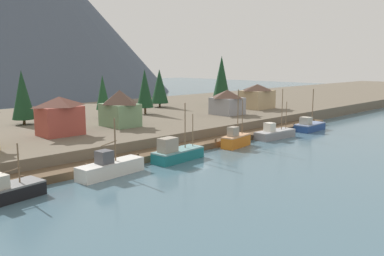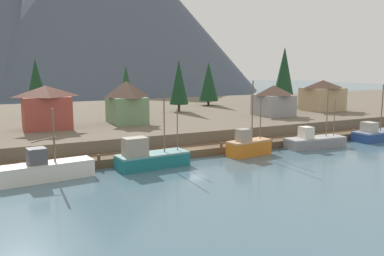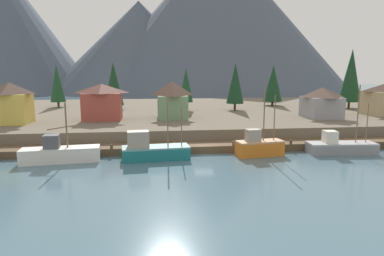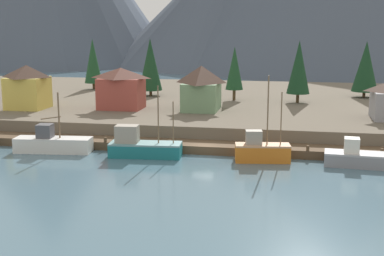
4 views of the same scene
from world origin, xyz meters
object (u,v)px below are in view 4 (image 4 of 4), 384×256
conifer_near_right (150,64)px  conifer_back_right (299,67)px  house_yellow (27,86)px  fishing_boat_white (53,143)px  fishing_boat_orange (262,151)px  fishing_boat_teal (142,146)px  conifer_mid_left (234,68)px  conifer_centre (93,61)px  fishing_boat_grey (365,158)px  house_green (201,88)px  house_red (121,88)px  conifer_mid_right (366,66)px

conifer_near_right → conifer_back_right: conifer_near_right is taller
house_yellow → fishing_boat_white: bearing=-54.5°
fishing_boat_white → fishing_boat_orange: bearing=-5.6°
fishing_boat_teal → conifer_near_right: 35.13m
conifer_back_right → conifer_mid_left: bearing=176.7°
house_yellow → conifer_centre: 25.10m
conifer_back_right → conifer_centre: (-39.20, 10.99, -0.22)m
fishing_boat_grey → conifer_mid_left: bearing=123.9°
house_green → conifer_mid_left: size_ratio=0.76×
fishing_boat_orange → conifer_near_right: size_ratio=0.95×
fishing_boat_orange → house_red: fishing_boat_orange is taller
fishing_boat_teal → conifer_mid_right: bearing=48.1°
fishing_boat_white → fishing_boat_orange: size_ratio=0.97×
fishing_boat_orange → house_green: size_ratio=1.41×
fishing_boat_teal → house_yellow: house_yellow is taller
fishing_boat_orange → house_green: bearing=109.5°
fishing_boat_white → house_red: (2.70, 18.16, 4.57)m
fishing_boat_white → fishing_boat_teal: bearing=-6.5°
conifer_centre → conifer_mid_left: bearing=-19.9°
house_red → conifer_mid_left: (15.69, 12.17, 2.20)m
conifer_near_right → conifer_mid_left: bearing=-11.5°
conifer_back_right → conifer_centre: conifer_back_right is taller
conifer_centre → house_green: bearing=-40.8°
fishing_boat_teal → conifer_mid_left: 31.97m
fishing_boat_white → fishing_boat_grey: 35.89m
conifer_mid_right → conifer_back_right: 14.28m
fishing_boat_orange → conifer_near_right: 40.25m
conifer_mid_left → conifer_back_right: size_ratio=0.89×
house_red → conifer_centre: conifer_centre is taller
fishing_boat_white → conifer_back_right: size_ratio=0.93×
fishing_boat_grey → conifer_mid_right: 39.11m
fishing_boat_grey → conifer_mid_left: conifer_mid_left is taller
fishing_boat_grey → house_red: size_ratio=1.36×
conifer_mid_right → conifer_near_right: bearing=-172.5°
conifer_mid_right → fishing_boat_grey: bearing=-96.5°
house_green → conifer_mid_left: conifer_mid_left is taller
fishing_boat_orange → fishing_boat_grey: (11.10, -0.14, -0.31)m
conifer_near_right → conifer_mid_right: (37.12, 4.86, -0.19)m
fishing_boat_teal → conifer_mid_right: 48.64m
house_green → conifer_mid_right: (25.50, 19.25, 1.99)m
fishing_boat_grey → house_green: 28.84m
conifer_near_right → conifer_mid_left: 15.57m
conifer_back_right → conifer_centre: 40.71m
house_green → conifer_centre: (-25.12, 21.67, 2.14)m
fishing_boat_white → conifer_mid_right: bearing=37.5°
fishing_boat_white → house_red: house_red is taller
fishing_boat_orange → conifer_back_right: size_ratio=0.96×
house_red → conifer_near_right: size_ratio=0.66×
fishing_boat_white → conifer_near_right: conifer_near_right is taller
fishing_boat_teal → conifer_centre: size_ratio=0.86×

